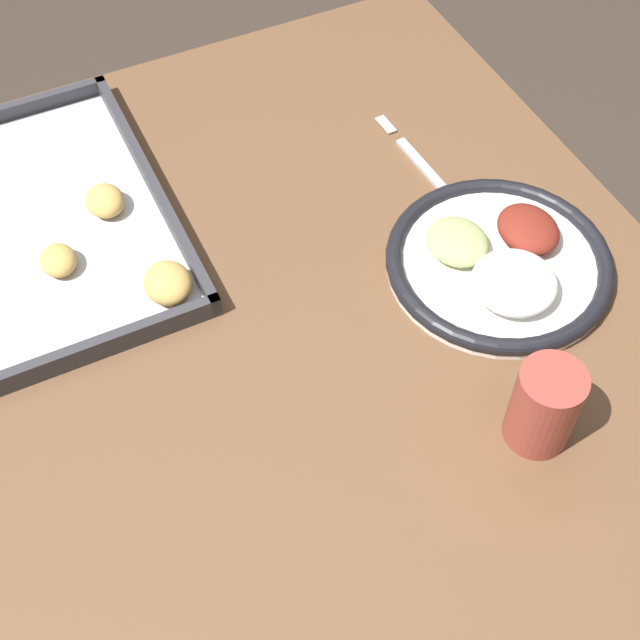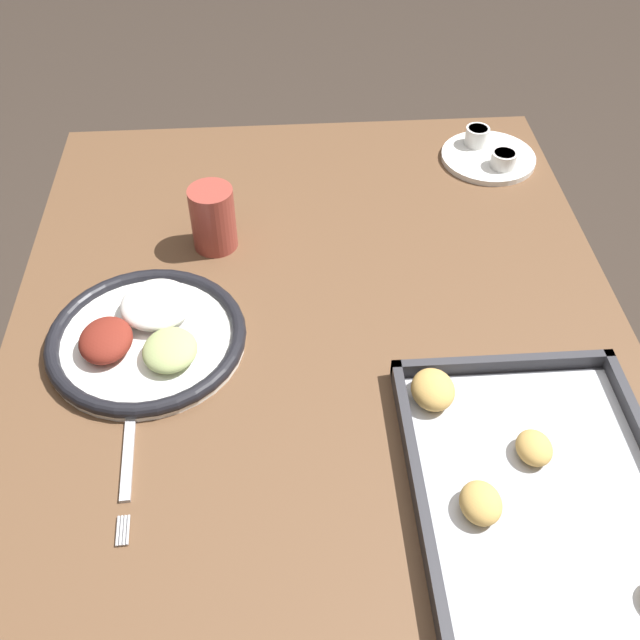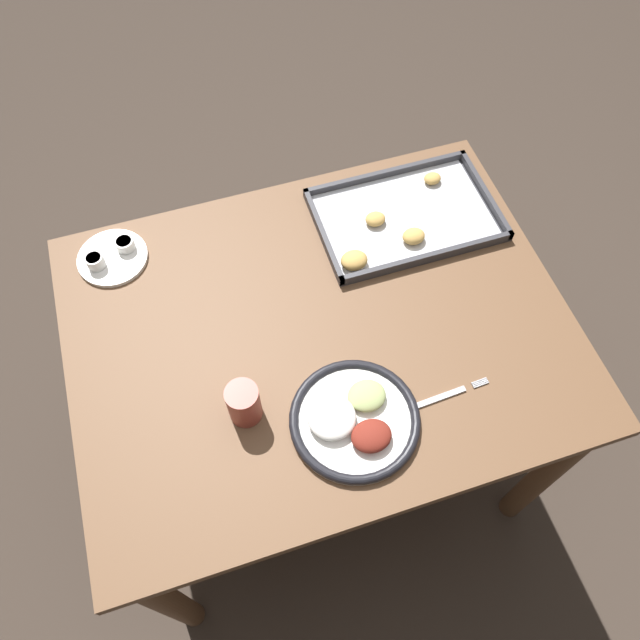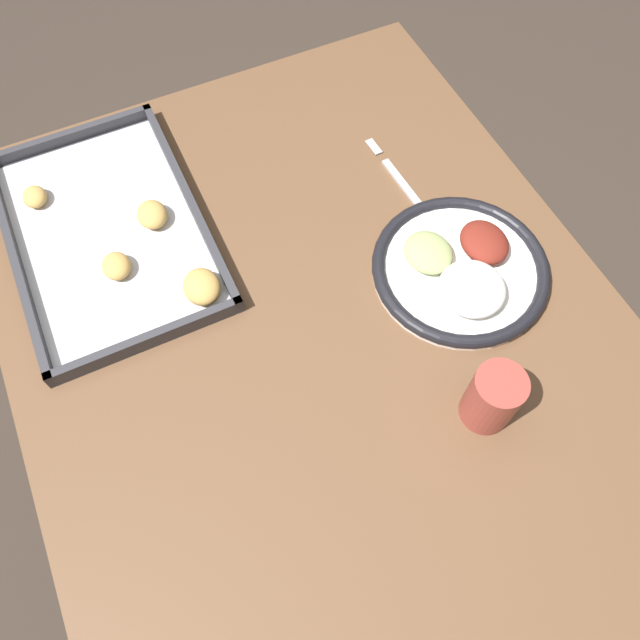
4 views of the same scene
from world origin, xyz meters
TOP-DOWN VIEW (x-y plane):
  - ground_plane at (0.00, 0.00)m, footprint 8.00×8.00m
  - dining_table at (0.00, 0.00)m, footprint 1.08×0.84m
  - dinner_plate at (0.00, -0.23)m, footprint 0.26×0.26m
  - fork at (0.17, -0.23)m, footprint 0.21×0.02m
  - baking_tray at (0.28, 0.22)m, footprint 0.43×0.28m
  - drinking_cup at (-0.20, -0.14)m, footprint 0.07×0.07m

SIDE VIEW (x-z plane):
  - ground_plane at x=0.00m, z-range 0.00..0.00m
  - dining_table at x=0.00m, z-range 0.26..1.02m
  - fork at x=0.17m, z-range 0.76..0.77m
  - baking_tray at x=0.28m, z-range 0.75..0.79m
  - dinner_plate at x=0.00m, z-range 0.75..0.80m
  - drinking_cup at x=-0.20m, z-range 0.76..0.86m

